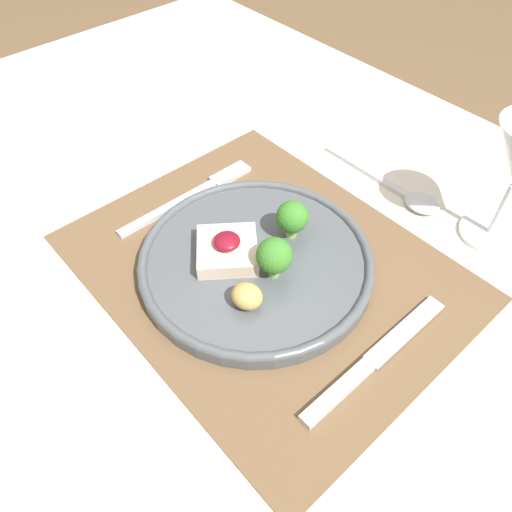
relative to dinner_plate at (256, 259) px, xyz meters
The scene contains 7 objects.
ground_plane 0.75m from the dinner_plate, 57.96° to the left, with size 8.00×8.00×0.00m, color brown.
dining_table 0.10m from the dinner_plate, 57.96° to the left, with size 1.50×1.00×0.73m.
placemat 0.02m from the dinner_plate, 57.96° to the left, with size 0.46×0.37×0.00m, color brown.
dinner_plate is the anchor object (origin of this frame).
fork 0.16m from the dinner_plate, behind, with size 0.02×0.22×0.01m.
knife 0.18m from the dinner_plate, ahead, with size 0.02×0.22×0.01m.
spoon 0.25m from the dinner_plate, 80.03° to the left, with size 0.20×0.04×0.01m.
Camera 1 is at (0.29, -0.28, 1.21)m, focal length 35.00 mm.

